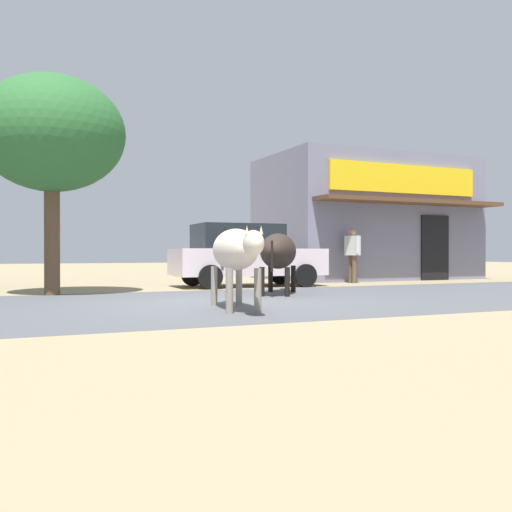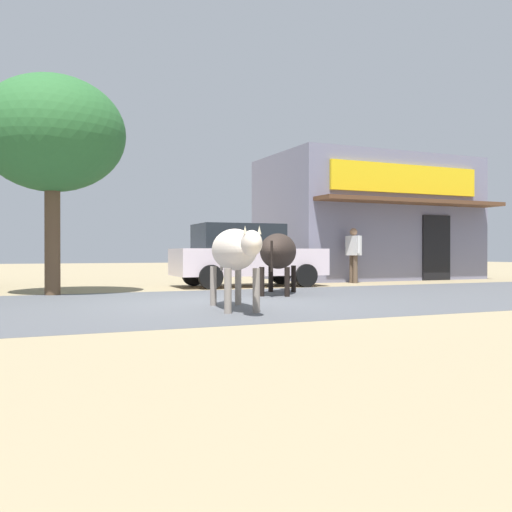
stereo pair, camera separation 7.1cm
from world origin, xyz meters
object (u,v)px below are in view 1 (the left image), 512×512
cow_far_dark (279,252)px  parked_hatchback_car (245,255)px  cow_near_brown (236,251)px  pedestrian_by_shop (353,251)px  roadside_tree (52,135)px

cow_far_dark → parked_hatchback_car: bearing=81.8°
cow_near_brown → pedestrian_by_shop: bearing=44.0°
parked_hatchback_car → cow_near_brown: parked_hatchback_car is taller
roadside_tree → parked_hatchback_car: (4.91, 1.13, -2.55)m
parked_hatchback_car → pedestrian_by_shop: size_ratio=2.50×
roadside_tree → pedestrian_by_shop: size_ratio=2.88×
cow_far_dark → pedestrian_by_shop: pedestrian_by_shop is taller
parked_hatchback_car → cow_near_brown: bearing=-114.5°
cow_near_brown → pedestrian_by_shop: pedestrian_by_shop is taller
roadside_tree → cow_far_dark: bearing=-20.8°
roadside_tree → cow_far_dark: roadside_tree is taller
roadside_tree → cow_far_dark: (4.50, -1.71, -2.47)m
pedestrian_by_shop → roadside_tree: bearing=-170.4°
cow_near_brown → cow_far_dark: cow_far_dark is taller
roadside_tree → parked_hatchback_car: roadside_tree is taller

